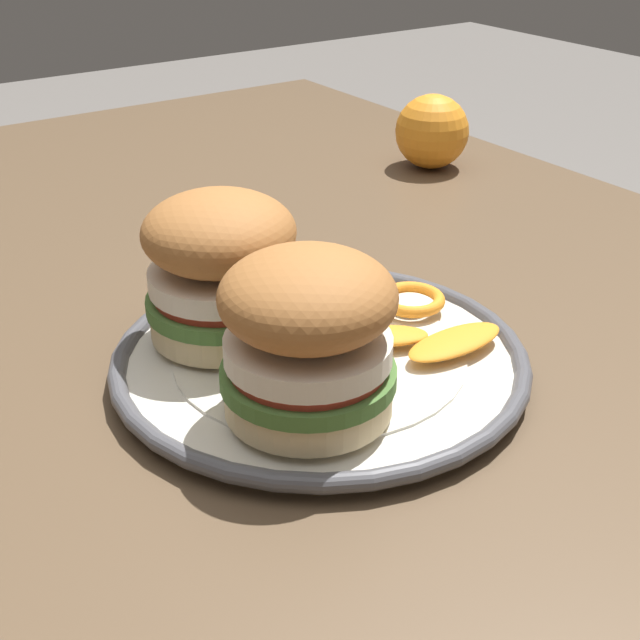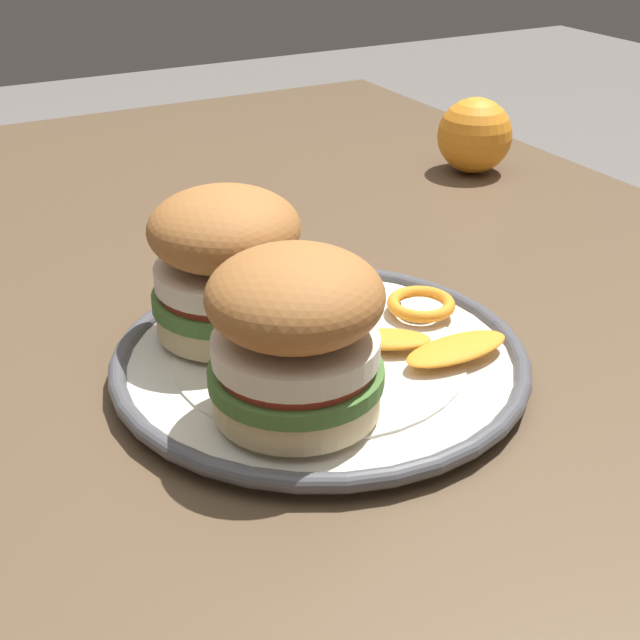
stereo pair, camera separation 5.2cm
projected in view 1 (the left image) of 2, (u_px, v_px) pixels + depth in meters
The scene contains 8 objects.
dining_table at pixel (282, 420), 0.70m from camera, with size 1.30×0.90×0.70m.
dinner_plate at pixel (320, 360), 0.59m from camera, with size 0.28×0.28×0.02m.
sandwich_half_left at pixel (308, 334), 0.50m from camera, with size 0.11×0.11×0.10m.
sandwich_half_right at pixel (221, 265), 0.58m from camera, with size 0.12×0.12×0.10m.
orange_peel_curled at pixel (411, 300), 0.64m from camera, with size 0.06×0.06×0.01m.
orange_peel_strip_long at pixel (387, 336), 0.59m from camera, with size 0.05×0.06×0.01m.
orange_peel_strip_short at pixel (455, 342), 0.59m from camera, with size 0.03×0.08×0.01m.
whole_orange at pixel (432, 132), 0.96m from camera, with size 0.08×0.08×0.08m, color orange.
Camera 1 is at (-0.50, 0.30, 1.01)m, focal length 49.37 mm.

